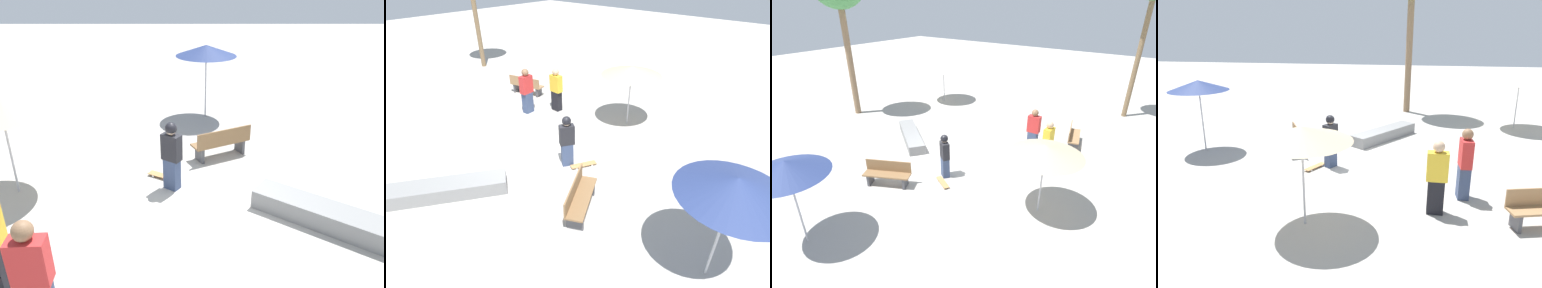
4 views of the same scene
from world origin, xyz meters
TOP-DOWN VIEW (x-y plane):
  - ground_plane at (0.00, 0.00)m, footprint 60.00×60.00m
  - skater_main at (0.84, 0.76)m, footprint 0.44×0.49m
  - skateboard at (1.29, 0.99)m, footprint 0.56×0.80m
  - concrete_ledge at (-0.58, -2.39)m, footprint 2.34×2.90m
  - bench_near at (-4.39, 3.60)m, footprint 1.66×0.82m
  - bench_far at (2.41, -0.49)m, footprint 1.11×1.63m
  - shade_umbrella_navy at (5.49, -0.16)m, footprint 1.97×1.97m
  - shade_umbrella_tan at (0.71, 4.25)m, footprint 2.14×2.14m
  - bystander_watching at (-2.87, 2.39)m, footprint 0.30×0.51m
  - bystander_far at (-2.14, 3.31)m, footprint 0.49×0.28m

SIDE VIEW (x-z plane):
  - ground_plane at x=0.00m, z-range 0.00..0.00m
  - skateboard at x=1.29m, z-range 0.02..0.09m
  - concrete_ledge at x=-0.58m, z-range 0.00..0.40m
  - bench_near at x=-4.39m, z-range 0.00..0.85m
  - bench_far at x=2.41m, z-range 0.00..0.85m
  - bystander_far at x=-2.14m, z-range 0.00..1.75m
  - skater_main at x=0.84m, z-range 0.06..1.69m
  - bystander_watching at x=-2.87m, z-range 0.00..1.81m
  - shade_umbrella_tan at x=0.71m, z-range 0.95..3.16m
  - shade_umbrella_navy at x=5.49m, z-range 1.04..3.47m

